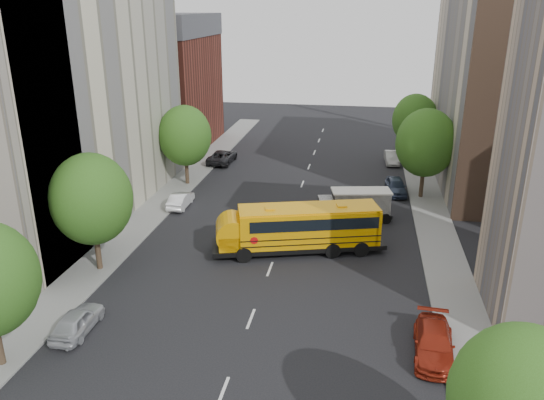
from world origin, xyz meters
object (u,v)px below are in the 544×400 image
(school_bus, at_px, (297,227))
(parked_car_4, at_px, (396,186))
(street_tree_5, at_px, (415,120))
(parked_car_1, at_px, (181,200))
(street_tree_4, at_px, (426,143))
(safari_truck, at_px, (355,204))
(parked_car_5, at_px, (392,158))
(parked_car_2, at_px, (222,157))
(street_tree_2, at_px, (185,136))
(parked_car_3, at_px, (434,343))
(parked_car_0, at_px, (77,321))
(street_tree_1, at_px, (92,199))

(school_bus, relative_size, parked_car_4, 2.87)
(street_tree_5, distance_m, parked_car_1, 27.64)
(street_tree_4, xyz_separation_m, safari_truck, (-5.75, -6.26, -3.76))
(street_tree_5, bearing_deg, parked_car_5, -151.99)
(parked_car_2, xyz_separation_m, parked_car_5, (18.40, 2.97, -0.05))
(street_tree_5, relative_size, safari_truck, 1.23)
(street_tree_2, bearing_deg, parked_car_1, -76.83)
(street_tree_5, bearing_deg, parked_car_1, -138.88)
(street_tree_2, bearing_deg, safari_truck, -21.08)
(street_tree_4, distance_m, parked_car_1, 21.91)
(parked_car_3, distance_m, parked_car_4, 24.29)
(street_tree_5, relative_size, parked_car_5, 1.86)
(street_tree_2, distance_m, parked_car_3, 31.57)
(street_tree_5, height_order, school_bus, street_tree_5)
(parked_car_0, height_order, parked_car_5, parked_car_5)
(street_tree_4, bearing_deg, safari_truck, -132.59)
(street_tree_1, bearing_deg, parked_car_1, 83.36)
(street_tree_1, bearing_deg, street_tree_2, 90.00)
(parked_car_2, distance_m, parked_car_5, 18.64)
(parked_car_1, distance_m, parked_car_5, 24.92)
(street_tree_4, xyz_separation_m, school_bus, (-9.61, -13.04, -3.18))
(street_tree_5, distance_m, safari_truck, 19.44)
(street_tree_2, relative_size, parked_car_1, 1.99)
(parked_car_1, bearing_deg, parked_car_2, -90.92)
(street_tree_2, height_order, school_bus, street_tree_2)
(safari_truck, height_order, parked_car_0, safari_truck)
(street_tree_2, height_order, street_tree_4, street_tree_4)
(school_bus, bearing_deg, street_tree_5, 52.71)
(street_tree_2, relative_size, parked_car_0, 1.99)
(safari_truck, bearing_deg, school_bus, -130.89)
(safari_truck, height_order, parked_car_5, safari_truck)
(safari_truck, xyz_separation_m, parked_car_0, (-14.05, -18.53, -0.66))
(parked_car_4, bearing_deg, school_bus, -122.47)
(parked_car_3, bearing_deg, street_tree_2, 134.71)
(street_tree_2, xyz_separation_m, parked_car_1, (1.40, -5.98, -4.19))
(school_bus, distance_m, parked_car_4, 15.67)
(parked_car_1, height_order, parked_car_5, parked_car_5)
(parked_car_1, height_order, parked_car_4, parked_car_4)
(street_tree_4, relative_size, parked_car_4, 1.89)
(parked_car_2, xyz_separation_m, parked_car_4, (18.40, -7.14, 0.02))
(parked_car_0, bearing_deg, parked_car_2, -89.71)
(parked_car_3, xyz_separation_m, parked_car_4, (-0.80, 24.27, 0.05))
(street_tree_4, relative_size, school_bus, 0.66)
(parked_car_5, bearing_deg, street_tree_1, -127.91)
(parked_car_3, relative_size, parked_car_4, 1.09)
(street_tree_1, xyz_separation_m, parked_car_1, (1.40, 12.02, -4.31))
(parked_car_3, xyz_separation_m, parked_car_5, (-0.80, 34.38, -0.01))
(street_tree_4, relative_size, parked_car_3, 1.73)
(parked_car_4, bearing_deg, street_tree_4, -22.27)
(parked_car_2, bearing_deg, street_tree_5, -166.41)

